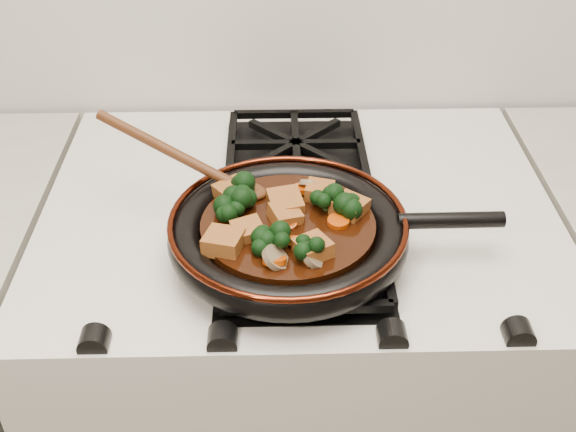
{
  "coord_description": "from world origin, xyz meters",
  "views": [
    {
      "loc": [
        -0.04,
        0.81,
        1.52
      ],
      "look_at": [
        -0.02,
        1.57,
        0.97
      ],
      "focal_mm": 45.0,
      "sensor_mm": 36.0,
      "label": 1
    }
  ],
  "objects": [
    {
      "name": "carrot_coin_2",
      "position": [
        0.0,
        1.64,
        0.96
      ],
      "size": [
        0.03,
        0.03,
        0.01
      ],
      "primitive_type": "cylinder",
      "rotation": [
        -0.17,
        -0.09,
        0.0
      ],
      "color": "#B43905",
      "rests_on": "braising_sauce"
    },
    {
      "name": "broccoli_floret_0",
      "position": [
        0.0,
        1.49,
        0.97
      ],
      "size": [
        0.07,
        0.08,
        0.07
      ],
      "primitive_type": null,
      "rotation": [
        -0.23,
        -0.17,
        1.91
      ],
      "color": "black",
      "rests_on": "braising_sauce"
    },
    {
      "name": "carrot_coin_4",
      "position": [
        -0.01,
        1.52,
        0.96
      ],
      "size": [
        0.03,
        0.03,
        0.02
      ],
      "primitive_type": "cylinder",
      "rotation": [
        -0.3,
        0.17,
        0.0
      ],
      "color": "#B43905",
      "rests_on": "braising_sauce"
    },
    {
      "name": "mushroom_slice_2",
      "position": [
        -0.04,
        1.49,
        0.97
      ],
      "size": [
        0.04,
        0.04,
        0.03
      ],
      "primitive_type": "cylinder",
      "rotation": [
        0.67,
        0.0,
        1.38
      ],
      "color": "#786245",
      "rests_on": "braising_sauce"
    },
    {
      "name": "tofu_cube_4",
      "position": [
        -0.02,
        1.57,
        0.97
      ],
      "size": [
        0.05,
        0.05,
        0.03
      ],
      "primitive_type": "cube",
      "rotation": [
        0.07,
        0.1,
        0.38
      ],
      "color": "brown",
      "rests_on": "braising_sauce"
    },
    {
      "name": "broccoli_floret_4",
      "position": [
        -0.09,
        1.63,
        0.97
      ],
      "size": [
        0.09,
        0.09,
        0.07
      ],
      "primitive_type": null,
      "rotation": [
        -0.09,
        0.18,
        0.54
      ],
      "color": "black",
      "rests_on": "braising_sauce"
    },
    {
      "name": "tofu_cube_1",
      "position": [
        -0.02,
        1.6,
        0.97
      ],
      "size": [
        0.05,
        0.06,
        0.03
      ],
      "primitive_type": "cube",
      "rotation": [
        0.1,
        -0.03,
        0.2
      ],
      "color": "brown",
      "rests_on": "braising_sauce"
    },
    {
      "name": "skillet",
      "position": [
        -0.02,
        1.57,
        0.94
      ],
      "size": [
        0.44,
        0.32,
        0.05
      ],
      "rotation": [
        0.0,
        0.0,
        0.01
      ],
      "color": "black",
      "rests_on": "burner_grate_front"
    },
    {
      "name": "carrot_coin_1",
      "position": [
        -0.02,
        1.56,
        0.96
      ],
      "size": [
        0.03,
        0.03,
        0.02
      ],
      "primitive_type": "cylinder",
      "rotation": [
        0.32,
        0.03,
        0.0
      ],
      "color": "#B43905",
      "rests_on": "braising_sauce"
    },
    {
      "name": "broccoli_floret_5",
      "position": [
        0.06,
        1.58,
        0.97
      ],
      "size": [
        0.07,
        0.08,
        0.07
      ],
      "primitive_type": null,
      "rotation": [
        -0.21,
        -0.15,
        2.99
      ],
      "color": "black",
      "rests_on": "braising_sauce"
    },
    {
      "name": "tofu_cube_7",
      "position": [
        -0.09,
        1.63,
        0.97
      ],
      "size": [
        0.06,
        0.06,
        0.03
      ],
      "primitive_type": "cube",
      "rotation": [
        -0.07,
        -0.07,
        0.61
      ],
      "color": "brown",
      "rests_on": "braising_sauce"
    },
    {
      "name": "carrot_coin_5",
      "position": [
        0.05,
        1.56,
        0.96
      ],
      "size": [
        0.03,
        0.03,
        0.01
      ],
      "primitive_type": "cylinder",
      "rotation": [
        0.05,
        0.01,
        0.0
      ],
      "color": "#B43905",
      "rests_on": "braising_sauce"
    },
    {
      "name": "tofu_cube_0",
      "position": [
        0.03,
        1.63,
        0.97
      ],
      "size": [
        0.05,
        0.05,
        0.02
      ],
      "primitive_type": "cube",
      "rotation": [
        0.05,
        -0.06,
        2.93
      ],
      "color": "brown",
      "rests_on": "braising_sauce"
    },
    {
      "name": "broccoli_floret_6",
      "position": [
        -0.08,
        1.6,
        0.97
      ],
      "size": [
        0.06,
        0.06,
        0.06
      ],
      "primitive_type": null,
      "rotation": [
        0.03,
        0.04,
        3.14
      ],
      "color": "black",
      "rests_on": "braising_sauce"
    },
    {
      "name": "broccoli_floret_3",
      "position": [
        -0.09,
        1.58,
        0.97
      ],
      "size": [
        0.09,
        0.08,
        0.07
      ],
      "primitive_type": null,
      "rotation": [
        0.03,
        0.22,
        0.39
      ],
      "color": "black",
      "rests_on": "braising_sauce"
    },
    {
      "name": "stove",
      "position": [
        0.0,
        1.69,
        0.45
      ],
      "size": [
        0.76,
        0.6,
        0.9
      ],
      "primitive_type": "cube",
      "color": "beige",
      "rests_on": "ground"
    },
    {
      "name": "mushroom_slice_1",
      "position": [
        0.01,
        1.64,
        0.97
      ],
      "size": [
        0.04,
        0.04,
        0.03
      ],
      "primitive_type": "cylinder",
      "rotation": [
        0.88,
        0.0,
        2.74
      ],
      "color": "#786245",
      "rests_on": "braising_sauce"
    },
    {
      "name": "braising_sauce",
      "position": [
        -0.02,
        1.57,
        0.95
      ],
      "size": [
        0.23,
        0.23,
        0.02
      ],
      "primitive_type": "cylinder",
      "color": "black",
      "rests_on": "skillet"
    },
    {
      "name": "burner_grate_front",
      "position": [
        0.0,
        1.55,
        0.91
      ],
      "size": [
        0.23,
        0.23,
        0.03
      ],
      "primitive_type": null,
      "color": "black",
      "rests_on": "stove"
    },
    {
      "name": "mushroom_slice_0",
      "position": [
        -0.09,
        1.53,
        0.97
      ],
      "size": [
        0.04,
        0.04,
        0.02
      ],
      "primitive_type": "cylinder",
      "rotation": [
        0.52,
        0.0,
        1.26
      ],
      "color": "#786245",
      "rests_on": "braising_sauce"
    },
    {
      "name": "tofu_cube_2",
      "position": [
        0.06,
        1.59,
        0.97
      ],
      "size": [
        0.06,
        0.06,
        0.03
      ],
      "primitive_type": "cube",
      "rotation": [
        0.05,
        -0.04,
        2.5
      ],
      "color": "brown",
      "rests_on": "braising_sauce"
    },
    {
      "name": "burner_grate_back",
      "position": [
        0.0,
        1.83,
        0.91
      ],
      "size": [
        0.23,
        0.23,
        0.03
      ],
      "primitive_type": null,
      "color": "black",
      "rests_on": "stove"
    },
    {
      "name": "broccoli_floret_1",
      "position": [
        -0.04,
        1.52,
        0.97
      ],
      "size": [
        0.08,
        0.08,
        0.06
      ],
      "primitive_type": null,
      "rotation": [
        0.12,
        0.09,
        2.24
      ],
      "color": "black",
      "rests_on": "braising_sauce"
    },
    {
      "name": "tofu_cube_3",
      "position": [
        -0.07,
        1.54,
        0.97
      ],
      "size": [
        0.05,
        0.05,
        0.02
      ],
      "primitive_type": "cube",
      "rotation": [
        -0.08,
        -0.07,
        1.9
      ],
      "color": "brown",
      "rests_on": "braising_sauce"
    },
    {
      "name": "mushroom_slice_3",
      "position": [
        0.01,
        1.49,
        0.97
      ],
      "size": [
        0.04,
        0.04,
        0.03
      ],
      "primitive_type": "cylinder",
      "rotation": [
        0.76,
        0.0,
        1.37
      ],
      "color": "#786245",
      "rests_on": "braising_sauce"
    },
    {
      "name": "carrot_coin_0",
      "position": [
        -0.04,
        1.48,
        0.96
      ],
      "size": [
        0.03,
        0.03,
        0.02
      ],
      "primitive_type": "cylinder",
      "rotation": [
        -0.33,
        0.02,
        0.0
      ],
      "color": "#B43905",
      "rests_on": "braising_sauce"
    },
    {
      "name": "tofu_cube_6",
      "position": [
        -0.1,
        1.52,
        0.97
      ],
      "size": [
        0.06,
        0.06,
        0.03
      ],
      "primitive_type": "cube",
      "rotation": [
        -0.03,
        0.04,
        1.27
      ],
      "color": "brown",
      "rests_on": "braising_sauce"
    },
    {
      "name": "tofu_cube_5",
      "position": [
        0.01,
        1.5,
        0.97
      ],
      "size": [
        0.06,
        0.06,
        0.03
      ],
      "primitive_type": "cube",
      "rotation": [
        -0.02,
        0.06,
        2.07
      ],
      "color": "brown",
      "rests_on": "braising_sauce"
    },
    {
      "name": "broccoli_floret_2",
      "position": [
        0.03,
        1.6,
        0.97
      ],
      "size": [
        0.06,
        0.06,
        0.07
      ],
      "primitive_type": null,
      "rotation": [
        -0.15,
        0.03,
        3.12
      ],
      "color": "black",
      "rests_on": "braising_sauce"
    },
    {
      "name": "carrot_coin_3",
      "position": [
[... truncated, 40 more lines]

